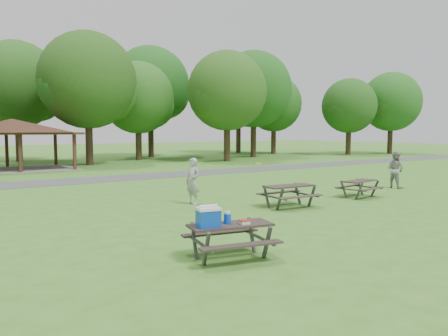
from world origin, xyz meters
TOP-DOWN VIEW (x-y plane):
  - ground at (0.00, 0.00)m, footprint 160.00×160.00m
  - asphalt_path at (0.00, 14.00)m, footprint 120.00×3.20m
  - pavilion at (-4.00, 24.00)m, footprint 8.60×7.01m
  - tree_row_e at (2.10, 25.03)m, footprint 8.40×8.00m
  - tree_row_f at (8.09, 28.53)m, footprint 7.35×7.00m
  - tree_row_g at (14.09, 22.03)m, footprint 7.77×7.40m
  - tree_row_h at (20.10, 25.53)m, footprint 8.61×8.20m
  - tree_row_i at (26.08, 29.03)m, footprint 7.14×6.80m
  - tree_row_j at (32.08, 22.53)m, footprint 6.72×6.40m
  - tree_deep_b at (-1.90, 33.03)m, footprint 8.40×8.00m
  - tree_deep_c at (11.10, 32.03)m, footprint 8.82×8.40m
  - tree_deep_d at (24.10, 33.53)m, footprint 8.40×8.00m
  - tree_flank_right at (38.09, 21.03)m, footprint 7.56×7.20m
  - picnic_table_near at (-4.20, -3.37)m, footprint 2.19×1.91m
  - picnic_table_middle at (1.76, 0.76)m, footprint 2.10×1.74m
  - picnic_table_far at (6.01, 0.79)m, footprint 1.93×1.63m
  - frisbee_in_flight at (2.01, 2.91)m, footprint 0.30×0.30m
  - frisbee_thrower at (-0.95, 3.37)m, footprint 0.59×0.76m
  - frisbee_catcher at (9.95, 1.67)m, footprint 0.72×0.91m

SIDE VIEW (x-z plane):
  - ground at x=0.00m, z-range 0.00..0.00m
  - asphalt_path at x=0.00m, z-range 0.00..0.02m
  - picnic_table_far at x=6.01m, z-range 0.18..0.94m
  - picnic_table_middle at x=1.76m, z-range 0.20..1.07m
  - picnic_table_near at x=-4.20m, z-range 0.10..1.42m
  - frisbee_thrower at x=-0.95m, z-range 0.00..1.84m
  - frisbee_catcher at x=9.95m, z-range 0.00..1.86m
  - frisbee_in_flight at x=2.01m, z-range 1.51..1.53m
  - pavilion at x=-4.00m, z-range 1.18..4.94m
  - tree_row_j at x=32.08m, z-range 1.08..10.04m
  - tree_row_f at x=8.09m, z-range 1.06..10.62m
  - tree_row_i at x=26.08m, z-range 1.15..10.67m
  - tree_flank_right at x=38.09m, z-range 1.17..11.14m
  - tree_row_g at x=14.09m, z-range 1.20..11.46m
  - tree_row_e at x=2.10m, z-range 1.27..12.29m
  - tree_deep_b at x=-1.90m, z-range 1.32..12.45m
  - tree_row_h at x=20.10m, z-range 1.34..12.71m
  - tree_deep_d at x=24.10m, z-range 1.39..12.66m
  - tree_deep_c at x=11.10m, z-range 1.49..13.39m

